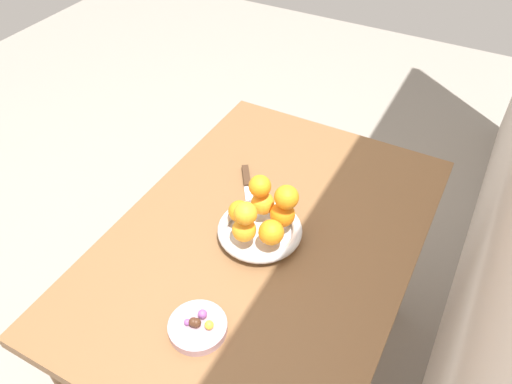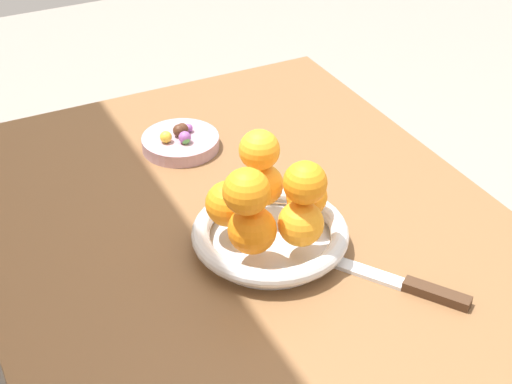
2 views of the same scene
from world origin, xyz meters
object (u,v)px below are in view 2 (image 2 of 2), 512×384
Objects in this scene: orange_1 at (228,204)px; candy_ball_4 at (184,139)px; candy_ball_0 at (181,131)px; candy_ball_6 at (188,128)px; orange_6 at (305,183)px; dining_table at (266,300)px; orange_3 at (301,223)px; candy_ball_1 at (166,137)px; orange_5 at (247,192)px; knife at (392,280)px; candy_dish at (181,142)px; fruit_bowl at (270,236)px; candy_ball_2 at (182,129)px; orange_0 at (262,185)px; orange_4 at (307,197)px; orange_7 at (259,150)px; candy_ball_3 at (185,137)px; candy_ball_5 at (180,130)px; orange_2 at (252,230)px.

candy_ball_4 is (0.26, -0.04, -0.04)m from orange_1.
candy_ball_0 is 0.03m from candy_ball_4.
candy_ball_6 is (0.03, -0.02, -0.00)m from candy_ball_4.
candy_ball_0 is at bearing 4.99° from orange_6.
dining_table is 17.51× the size of orange_3.
candy_ball_1 is 1.13× the size of candy_ball_4.
orange_5 reaches higher than knife.
orange_5 is (-0.35, 0.05, 0.13)m from candy_dish.
fruit_bowl is at bearing -177.63° from candy_ball_4.
orange_0 is at bearing -175.99° from candy_ball_2.
orange_4 reaches higher than candy_ball_6.
candy_ball_2 is at bearing 4.01° from orange_0.
candy_dish is at bearing 132.71° from candy_ball_2.
orange_0 reaches higher than orange_4.
orange_7 is (0.10, 0.01, -0.00)m from orange_6.
candy_dish is 6.24× the size of candy_ball_3.
orange_1 is 4.37× the size of candy_ball_6.
orange_5 is 3.44× the size of candy_ball_4.
orange_3 is at bearing -141.03° from orange_1.
candy_dish is at bearing 14.87° from knife.
candy_ball_5 is at bearing 12.05° from orange_4.
orange_2 is (-0.09, 0.06, 0.00)m from orange_0.
orange_2 is 3.62× the size of candy_ball_4.
candy_ball_3 is at bearing 5.87° from orange_0.
candy_ball_5 is (0.35, -0.05, -0.10)m from orange_5.
candy_ball_4 is at bearing 170.83° from candy_dish.
orange_2 reaches higher than candy_ball_6.
candy_dish reaches higher than dining_table.
orange_0 is 0.26m from candy_ball_0.
orange_4 reaches higher than candy_ball_4.
dining_table is 51.99× the size of candy_ball_3.
fruit_bowl is 0.08m from orange_2.
knife is at bearing -137.36° from dining_table.
candy_ball_4 is at bearing 171.66° from candy_ball_5.
orange_3 is 1.00× the size of orange_5.
orange_0 is at bearing -175.24° from candy_ball_0.
candy_ball_6 is at bearing 1.09° from orange_0.
orange_5 reaches higher than candy_ball_5.
orange_7 is at bearing 8.19° from orange_6.
orange_0 is 0.11m from orange_3.
candy_ball_6 is at bearing -31.29° from candy_ball_3.
orange_0 is at bearing -70.20° from orange_1.
candy_ball_5 is 1.47× the size of candy_ball_6.
orange_3 is at bearing -175.51° from orange_7.
candy_ball_3 is at bearing 148.71° from candy_ball_6.
orange_4 reaches higher than candy_ball_2.
orange_2 reaches higher than dining_table.
candy_ball_2 is at bearing 0.53° from fruit_bowl.
orange_4 is at bearing -70.67° from orange_5.
candy_ball_4 is (-0.02, 0.00, 0.02)m from candy_dish.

